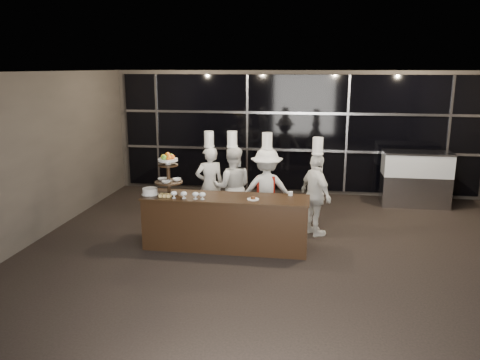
% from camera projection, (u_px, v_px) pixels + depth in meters
% --- Properties ---
extents(room, '(10.00, 10.00, 10.00)m').
position_uv_depth(room, '(283.00, 181.00, 6.61)').
color(room, black).
rests_on(room, ground).
extents(window_wall, '(8.60, 0.10, 2.80)m').
position_uv_depth(window_wall, '(296.00, 133.00, 11.35)').
color(window_wall, black).
rests_on(window_wall, ground).
extents(buffet_counter, '(2.84, 0.74, 0.92)m').
position_uv_depth(buffet_counter, '(226.00, 222.00, 8.07)').
color(buffet_counter, black).
rests_on(buffet_counter, ground).
extents(display_stand, '(0.48, 0.48, 0.74)m').
position_uv_depth(display_stand, '(168.00, 171.00, 8.02)').
color(display_stand, black).
rests_on(display_stand, buffet_counter).
extents(compotes, '(0.60, 0.11, 0.12)m').
position_uv_depth(compotes, '(189.00, 194.00, 7.82)').
color(compotes, silver).
rests_on(compotes, buffet_counter).
extents(layer_cake, '(0.30, 0.30, 0.11)m').
position_uv_depth(layer_cake, '(150.00, 191.00, 8.11)').
color(layer_cake, white).
rests_on(layer_cake, buffet_counter).
extents(pastry_squares, '(0.20, 0.13, 0.05)m').
position_uv_depth(pastry_squares, '(165.00, 195.00, 7.95)').
color(pastry_squares, '#FAD47A').
rests_on(pastry_squares, buffet_counter).
extents(small_plate, '(0.20, 0.20, 0.05)m').
position_uv_depth(small_plate, '(253.00, 199.00, 7.80)').
color(small_plate, white).
rests_on(small_plate, buffet_counter).
extents(chef_cup, '(0.08, 0.08, 0.07)m').
position_uv_depth(chef_cup, '(290.00, 194.00, 8.04)').
color(chef_cup, white).
rests_on(chef_cup, buffet_counter).
extents(display_case, '(1.49, 0.65, 1.24)m').
position_uv_depth(display_case, '(416.00, 176.00, 10.52)').
color(display_case, '#A5A5AA').
rests_on(display_case, ground).
extents(chef_a, '(0.68, 0.59, 1.87)m').
position_uv_depth(chef_a, '(210.00, 184.00, 9.27)').
color(chef_a, silver).
rests_on(chef_a, ground).
extents(chef_b, '(0.86, 0.72, 1.89)m').
position_uv_depth(chef_b, '(232.00, 186.00, 9.09)').
color(chef_b, silver).
rests_on(chef_b, ground).
extents(chef_c, '(1.10, 0.73, 1.90)m').
position_uv_depth(chef_c, '(266.00, 189.00, 8.88)').
color(chef_c, silver).
rests_on(chef_c, ground).
extents(chef_d, '(0.80, 0.97, 1.85)m').
position_uv_depth(chef_d, '(316.00, 194.00, 8.62)').
color(chef_d, white).
rests_on(chef_d, ground).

